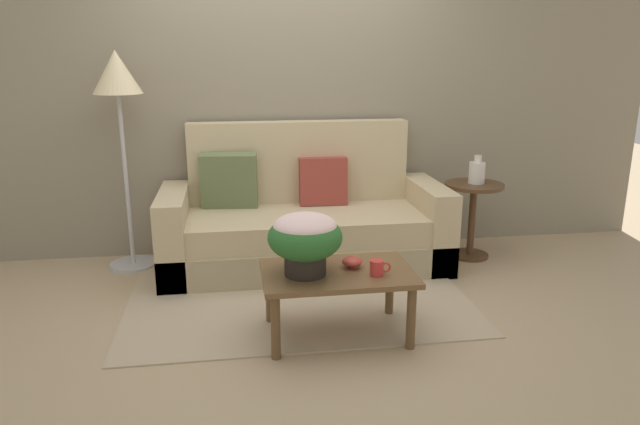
{
  "coord_description": "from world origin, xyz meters",
  "views": [
    {
      "loc": [
        -0.41,
        -3.67,
        1.62
      ],
      "look_at": [
        0.15,
        0.01,
        0.6
      ],
      "focal_mm": 32.64,
      "sensor_mm": 36.0,
      "label": 1
    }
  ],
  "objects_px": {
    "couch": "(303,224)",
    "potted_plant": "(305,237)",
    "table_vase": "(477,172)",
    "coffee_table": "(337,280)",
    "side_table": "(473,207)",
    "floor_lamp": "(118,93)",
    "snack_bowl": "(352,262)",
    "coffee_mug": "(377,268)"
  },
  "relations": [
    {
      "from": "coffee_table",
      "to": "floor_lamp",
      "type": "height_order",
      "value": "floor_lamp"
    },
    {
      "from": "couch",
      "to": "snack_bowl",
      "type": "height_order",
      "value": "couch"
    },
    {
      "from": "side_table",
      "to": "snack_bowl",
      "type": "xyz_separation_m",
      "value": [
        -1.23,
        -1.15,
        0.02
      ]
    },
    {
      "from": "floor_lamp",
      "to": "potted_plant",
      "type": "xyz_separation_m",
      "value": [
        1.18,
        -1.4,
        -0.71
      ]
    },
    {
      "from": "coffee_table",
      "to": "floor_lamp",
      "type": "distance_m",
      "value": 2.18
    },
    {
      "from": "coffee_table",
      "to": "side_table",
      "type": "height_order",
      "value": "side_table"
    },
    {
      "from": "table_vase",
      "to": "potted_plant",
      "type": "bearing_deg",
      "value": -141.53
    },
    {
      "from": "coffee_mug",
      "to": "table_vase",
      "type": "distance_m",
      "value": 1.74
    },
    {
      "from": "couch",
      "to": "potted_plant",
      "type": "bearing_deg",
      "value": -96.42
    },
    {
      "from": "side_table",
      "to": "potted_plant",
      "type": "relative_size",
      "value": 1.46
    },
    {
      "from": "couch",
      "to": "potted_plant",
      "type": "xyz_separation_m",
      "value": [
        -0.14,
        -1.27,
        0.3
      ]
    },
    {
      "from": "potted_plant",
      "to": "table_vase",
      "type": "height_order",
      "value": "table_vase"
    },
    {
      "from": "floor_lamp",
      "to": "table_vase",
      "type": "bearing_deg",
      "value": -3.83
    },
    {
      "from": "snack_bowl",
      "to": "table_vase",
      "type": "distance_m",
      "value": 1.72
    },
    {
      "from": "potted_plant",
      "to": "floor_lamp",
      "type": "bearing_deg",
      "value": 130.14
    },
    {
      "from": "coffee_table",
      "to": "floor_lamp",
      "type": "relative_size",
      "value": 0.53
    },
    {
      "from": "side_table",
      "to": "floor_lamp",
      "type": "bearing_deg",
      "value": 176.02
    },
    {
      "from": "coffee_table",
      "to": "side_table",
      "type": "xyz_separation_m",
      "value": [
        1.33,
        1.19,
        0.08
      ]
    },
    {
      "from": "coffee_table",
      "to": "coffee_mug",
      "type": "bearing_deg",
      "value": -26.6
    },
    {
      "from": "floor_lamp",
      "to": "snack_bowl",
      "type": "height_order",
      "value": "floor_lamp"
    },
    {
      "from": "couch",
      "to": "snack_bowl",
      "type": "xyz_separation_m",
      "value": [
        0.14,
        -1.2,
        0.11
      ]
    },
    {
      "from": "side_table",
      "to": "potted_plant",
      "type": "distance_m",
      "value": 1.95
    },
    {
      "from": "coffee_table",
      "to": "side_table",
      "type": "distance_m",
      "value": 1.78
    },
    {
      "from": "floor_lamp",
      "to": "potted_plant",
      "type": "distance_m",
      "value": 1.97
    },
    {
      "from": "couch",
      "to": "coffee_mug",
      "type": "height_order",
      "value": "couch"
    },
    {
      "from": "coffee_mug",
      "to": "snack_bowl",
      "type": "bearing_deg",
      "value": 128.6
    },
    {
      "from": "coffee_table",
      "to": "potted_plant",
      "type": "distance_m",
      "value": 0.34
    },
    {
      "from": "coffee_table",
      "to": "coffee_mug",
      "type": "height_order",
      "value": "coffee_mug"
    },
    {
      "from": "floor_lamp",
      "to": "potted_plant",
      "type": "relative_size",
      "value": 3.91
    },
    {
      "from": "potted_plant",
      "to": "table_vase",
      "type": "relative_size",
      "value": 1.86
    },
    {
      "from": "table_vase",
      "to": "coffee_table",
      "type": "bearing_deg",
      "value": -138.41
    },
    {
      "from": "coffee_table",
      "to": "couch",
      "type": "bearing_deg",
      "value": 92.25
    },
    {
      "from": "couch",
      "to": "snack_bowl",
      "type": "distance_m",
      "value": 1.21
    },
    {
      "from": "potted_plant",
      "to": "snack_bowl",
      "type": "relative_size",
      "value": 3.46
    },
    {
      "from": "coffee_table",
      "to": "potted_plant",
      "type": "bearing_deg",
      "value": -172.01
    },
    {
      "from": "coffee_table",
      "to": "potted_plant",
      "type": "relative_size",
      "value": 2.08
    },
    {
      "from": "potted_plant",
      "to": "coffee_mug",
      "type": "bearing_deg",
      "value": -11.04
    },
    {
      "from": "floor_lamp",
      "to": "potted_plant",
      "type": "height_order",
      "value": "floor_lamp"
    },
    {
      "from": "couch",
      "to": "table_vase",
      "type": "distance_m",
      "value": 1.44
    },
    {
      "from": "floor_lamp",
      "to": "table_vase",
      "type": "relative_size",
      "value": 7.29
    },
    {
      "from": "floor_lamp",
      "to": "table_vase",
      "type": "distance_m",
      "value": 2.8
    },
    {
      "from": "couch",
      "to": "floor_lamp",
      "type": "xyz_separation_m",
      "value": [
        -1.32,
        0.14,
        1.01
      ]
    }
  ]
}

